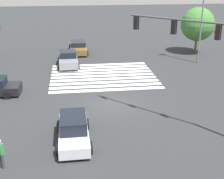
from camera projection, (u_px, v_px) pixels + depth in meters
name	position (u px, v px, depth m)	size (l,w,h in m)	color
ground_plane	(112.00, 103.00, 23.68)	(144.00, 144.00, 0.00)	#2B2D30
crosswalk_markings	(103.00, 76.00, 29.91)	(9.89, 8.20, 0.01)	silver
traffic_signal_mast	(210.00, 49.00, 17.79)	(6.03, 6.03, 6.98)	#47474C
car_2	(78.00, 47.00, 38.07)	(2.27, 4.81, 1.41)	brown
car_3	(73.00, 130.00, 18.22)	(1.99, 4.52, 1.56)	silver
car_5	(68.00, 59.00, 32.75)	(2.27, 4.22, 1.56)	gray
pedestrian	(0.00, 152.00, 15.63)	(0.42, 0.40, 1.66)	#38383D
street_light_pole_a	(203.00, 11.00, 32.12)	(0.80, 0.36, 9.49)	slate
tree_corner_a	(198.00, 24.00, 36.78)	(3.96, 3.96, 5.51)	brown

